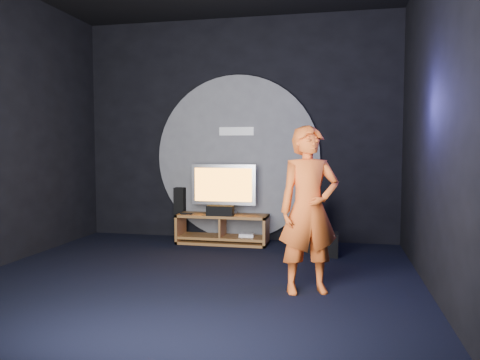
% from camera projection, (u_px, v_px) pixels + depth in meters
% --- Properties ---
extents(floor, '(5.00, 5.00, 0.00)m').
position_uv_depth(floor, '(190.00, 282.00, 5.11)').
color(floor, black).
rests_on(floor, ground).
extents(back_wall, '(5.00, 0.04, 3.50)m').
position_uv_depth(back_wall, '(238.00, 130.00, 7.43)').
color(back_wall, black).
rests_on(back_wall, ground).
extents(front_wall, '(5.00, 0.04, 3.50)m').
position_uv_depth(front_wall, '(46.00, 96.00, 2.55)').
color(front_wall, black).
rests_on(front_wall, ground).
extents(right_wall, '(0.04, 5.00, 3.50)m').
position_uv_depth(right_wall, '(438.00, 118.00, 4.48)').
color(right_wall, black).
rests_on(right_wall, ground).
extents(wall_disc_panel, '(2.60, 0.11, 2.60)m').
position_uv_depth(wall_disc_panel, '(237.00, 158.00, 7.41)').
color(wall_disc_panel, '#515156').
rests_on(wall_disc_panel, ground).
extents(media_console, '(1.38, 0.45, 0.45)m').
position_uv_depth(media_console, '(223.00, 231.00, 7.13)').
color(media_console, brown).
rests_on(media_console, ground).
extents(tv, '(1.00, 0.22, 0.76)m').
position_uv_depth(tv, '(224.00, 187.00, 7.15)').
color(tv, silver).
rests_on(tv, media_console).
extents(center_speaker, '(0.40, 0.15, 0.15)m').
position_uv_depth(center_speaker, '(220.00, 211.00, 6.97)').
color(center_speaker, black).
rests_on(center_speaker, media_console).
extents(remote, '(0.18, 0.05, 0.02)m').
position_uv_depth(remote, '(186.00, 214.00, 7.11)').
color(remote, black).
rests_on(remote, media_console).
extents(tower_speaker_left, '(0.16, 0.18, 0.82)m').
position_uv_depth(tower_speaker_left, '(180.00, 213.00, 7.57)').
color(tower_speaker_left, black).
rests_on(tower_speaker_left, ground).
extents(tower_speaker_right, '(0.16, 0.18, 0.82)m').
position_uv_depth(tower_speaker_right, '(313.00, 223.00, 6.55)').
color(tower_speaker_right, black).
rests_on(tower_speaker_right, ground).
extents(subwoofer, '(0.29, 0.29, 0.31)m').
position_uv_depth(subwoofer, '(327.00, 244.00, 6.32)').
color(subwoofer, black).
rests_on(subwoofer, ground).
extents(player, '(0.72, 0.59, 1.69)m').
position_uv_depth(player, '(309.00, 210.00, 4.69)').
color(player, '#CE511C').
rests_on(player, ground).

